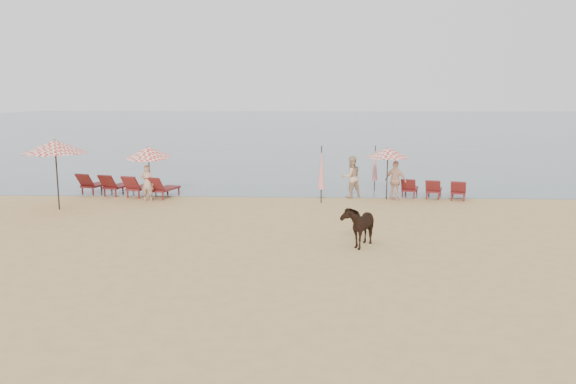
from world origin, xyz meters
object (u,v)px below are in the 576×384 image
at_px(beachgoer_right_b, 396,181).
at_px(lounger_cluster_right, 434,189).
at_px(umbrella_open_right, 388,153).
at_px(umbrella_open_left_b, 148,152).
at_px(umbrella_open_left_a, 55,147).
at_px(cow, 359,225).
at_px(umbrella_closed_left, 321,168).
at_px(beachgoer_right_a, 351,177).
at_px(umbrella_closed_right, 375,163).
at_px(beachgoer_left, 147,183).
at_px(lounger_cluster_left, 127,185).

bearing_deg(beachgoer_right_b, lounger_cluster_right, -127.15).
relative_size(umbrella_open_right, beachgoer_right_b, 1.33).
distance_m(umbrella_open_left_b, beachgoer_right_b, 10.42).
xyz_separation_m(umbrella_open_left_a, cow, (11.20, -4.87, -1.83)).
distance_m(umbrella_open_right, cow, 7.92).
xyz_separation_m(umbrella_closed_left, beachgoer_right_a, (1.32, 1.31, -0.55)).
xyz_separation_m(lounger_cluster_right, umbrella_open_left_b, (-12.06, -1.02, 1.65)).
bearing_deg(lounger_cluster_right, umbrella_open_left_a, -152.46).
distance_m(umbrella_closed_right, beachgoer_right_a, 2.05).
xyz_separation_m(umbrella_open_left_b, beachgoer_right_b, (10.34, 0.49, -1.22)).
height_order(beachgoer_right_a, beachgoer_right_b, beachgoer_right_a).
bearing_deg(umbrella_open_right, umbrella_closed_right, 116.71).
relative_size(umbrella_closed_left, umbrella_closed_right, 1.12).
relative_size(umbrella_open_left_b, umbrella_open_right, 1.07).
xyz_separation_m(umbrella_open_right, beachgoer_right_a, (-1.49, 0.36, -1.10)).
distance_m(umbrella_open_left_b, beachgoer_left, 1.30).
relative_size(lounger_cluster_left, umbrella_closed_right, 2.15).
bearing_deg(beachgoer_right_a, umbrella_open_right, 143.62).
bearing_deg(lounger_cluster_left, beachgoer_left, -25.10).
relative_size(lounger_cluster_left, umbrella_open_left_a, 1.68).
xyz_separation_m(cow, beachgoer_left, (-8.28, 6.86, 0.14)).
height_order(umbrella_open_left_b, beachgoer_left, umbrella_open_left_b).
distance_m(lounger_cluster_right, umbrella_open_left_a, 15.51).
xyz_separation_m(lounger_cluster_left, beachgoer_left, (1.24, -1.11, 0.29)).
bearing_deg(cow, beachgoer_right_a, 112.21).
height_order(lounger_cluster_left, beachgoer_left, beachgoer_left).
height_order(umbrella_closed_right, beachgoer_right_b, umbrella_closed_right).
bearing_deg(beachgoer_right_a, beachgoer_right_b, 140.32).
distance_m(umbrella_closed_left, beachgoer_right_a, 1.94).
xyz_separation_m(lounger_cluster_left, umbrella_open_left_a, (-1.67, -3.09, 1.98)).
bearing_deg(umbrella_open_right, beachgoer_right_a, -175.31).
bearing_deg(umbrella_closed_right, umbrella_open_left_b, -164.70).
relative_size(umbrella_open_left_a, beachgoer_right_a, 1.51).
distance_m(lounger_cluster_right, beachgoer_left, 12.21).
relative_size(umbrella_open_left_a, umbrella_open_right, 1.23).
bearing_deg(umbrella_open_right, lounger_cluster_left, -163.71).
bearing_deg(umbrella_open_left_b, lounger_cluster_right, 15.15).
relative_size(cow, beachgoer_left, 0.97).
bearing_deg(lounger_cluster_right, beachgoer_right_a, -164.27).
height_order(lounger_cluster_right, umbrella_closed_right, umbrella_closed_right).
bearing_deg(beachgoer_right_a, umbrella_open_left_b, -15.92).
bearing_deg(beachgoer_left, umbrella_open_right, -171.17).
relative_size(lounger_cluster_left, cow, 3.11).
bearing_deg(lounger_cluster_right, lounger_cluster_left, -164.08).
bearing_deg(umbrella_open_left_b, cow, -29.80).
distance_m(umbrella_closed_right, beachgoer_right_b, 2.31).
distance_m(umbrella_open_left_b, umbrella_open_right, 10.03).
height_order(lounger_cluster_right, beachgoer_left, beachgoer_left).
height_order(umbrella_open_right, beachgoer_right_b, umbrella_open_right).
relative_size(lounger_cluster_right, umbrella_open_right, 1.34).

